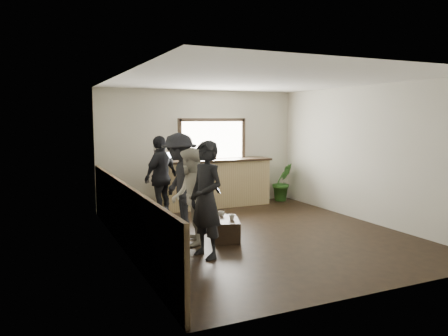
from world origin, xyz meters
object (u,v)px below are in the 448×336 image
person_c (179,182)px  person_b (190,197)px  coffee_table (226,229)px  person_a (206,199)px  bar_counter (216,180)px  cup_a (221,214)px  person_d (161,177)px  sofa (155,224)px  cup_b (232,217)px  potted_plant (283,182)px

person_c → person_b: bearing=-3.4°
coffee_table → person_b: person_b is taller
person_a → person_b: person_a is taller
person_b → bar_counter: bearing=164.8°
cup_a → person_d: (-0.58, 1.84, 0.48)m
coffee_table → person_a: (-0.70, -0.81, 0.72)m
cup_a → person_b: person_b is taller
cup_a → person_a: person_a is taller
coffee_table → person_c: (-0.56, 0.88, 0.75)m
sofa → person_b: size_ratio=1.13×
person_c → person_d: 1.18m
cup_a → bar_counter: bearing=68.3°
cup_b → person_c: (-0.62, 1.00, 0.53)m
person_d → sofa: bearing=32.3°
bar_counter → person_c: size_ratio=1.45×
coffee_table → person_b: (-0.69, -0.07, 0.64)m
bar_counter → potted_plant: 1.86m
bar_counter → coffee_table: 2.93m
sofa → person_b: 0.91m
cup_a → potted_plant: size_ratio=0.12×
potted_plant → person_d: 3.50m
sofa → person_d: bearing=-11.0°
potted_plant → person_a: 4.99m
coffee_table → cup_a: cup_a is taller
cup_a → potted_plant: 3.75m
sofa → cup_a: (1.16, -0.27, 0.13)m
sofa → potted_plant: bearing=-52.2°
sofa → coffee_table: bearing=-104.2°
person_a → person_d: size_ratio=1.02×
bar_counter → cup_b: 2.99m
sofa → person_d: 1.78m
bar_counter → person_c: bar_counter is taller
sofa → cup_b: 1.37m
bar_counter → person_b: (-1.69, -2.79, 0.18)m
cup_a → cup_b: bearing=-80.4°
cup_a → person_d: size_ratio=0.07×
person_b → potted_plant: bearing=143.8°
bar_counter → coffee_table: size_ratio=3.38×
sofa → coffee_table: sofa is taller
bar_counter → coffee_table: (-1.00, -2.72, -0.46)m
coffee_table → cup_a: (0.01, 0.23, 0.22)m
bar_counter → potted_plant: (1.85, -0.05, -0.15)m
cup_b → person_c: size_ratio=0.05×
cup_b → potted_plant: size_ratio=0.10×
coffee_table → potted_plant: 3.92m
coffee_table → sofa: bearing=156.5°
coffee_table → person_d: (-0.57, 2.07, 0.70)m
cup_b → person_a: 1.15m
person_c → bar_counter: bearing=144.1°
sofa → potted_plant: size_ratio=1.90×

